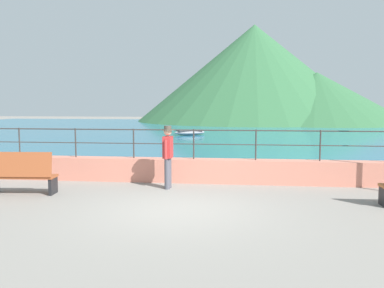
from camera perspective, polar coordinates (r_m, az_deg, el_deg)
ground_plane at (r=9.25m, az=-1.97°, el=-9.12°), size 120.00×120.00×0.00m
promenade_wall at (r=12.28m, az=0.24°, el=-3.72°), size 20.00×0.56×0.70m
railing at (r=12.15m, az=0.24°, el=0.81°), size 18.44×0.04×0.90m
lake_water at (r=34.78m, az=4.36°, el=1.89°), size 64.00×44.32×0.06m
hill_main at (r=54.07m, az=8.66°, el=9.76°), size 30.13×30.13×12.38m
hill_secondary at (r=50.21m, az=17.01°, el=6.19°), size 21.10×21.10×5.93m
bench_main at (r=11.46m, az=-22.79°, el=-3.80°), size 1.74×0.69×1.13m
person_walking at (r=11.28m, az=-3.40°, el=-1.36°), size 0.38×0.57×1.75m
boat_2 at (r=29.48m, az=-0.33°, el=1.65°), size 2.46×1.85×0.36m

